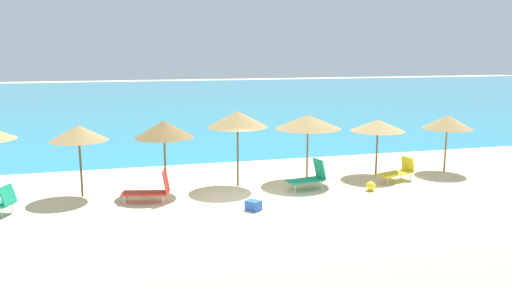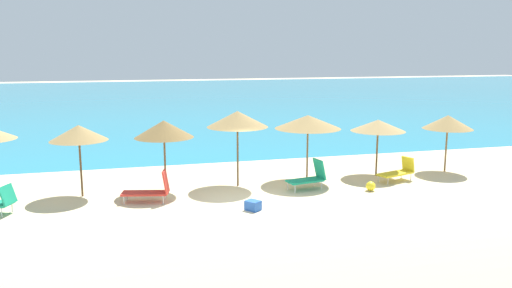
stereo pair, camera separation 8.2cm
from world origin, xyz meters
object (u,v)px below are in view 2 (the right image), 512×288
at_px(beach_umbrella_1, 79,133).
at_px(lounge_chair_3, 310,177).
at_px(cooler_box, 253,205).
at_px(lounge_chair_0, 151,190).
at_px(beach_umbrella_4, 308,122).
at_px(beach_umbrella_6, 448,122).
at_px(lounge_chair_2, 398,171).
at_px(beach_ball, 371,186).
at_px(beach_umbrella_2, 164,129).
at_px(beach_umbrella_3, 237,119).
at_px(beach_umbrella_5, 378,126).

bearing_deg(beach_umbrella_1, lounge_chair_3, -8.47).
bearing_deg(cooler_box, lounge_chair_0, 150.69).
distance_m(beach_umbrella_4, beach_umbrella_6, 6.43).
distance_m(beach_umbrella_1, lounge_chair_2, 12.50).
height_order(beach_umbrella_6, lounge_chair_2, beach_umbrella_6).
relative_size(beach_umbrella_4, cooler_box, 5.71).
height_order(beach_umbrella_6, beach_ball, beach_umbrella_6).
height_order(beach_umbrella_4, beach_umbrella_6, beach_umbrella_4).
xyz_separation_m(lounge_chair_2, cooler_box, (-6.71, -2.25, -0.23)).
distance_m(beach_umbrella_2, beach_umbrella_4, 5.72).
distance_m(beach_umbrella_3, beach_umbrella_4, 2.92).
distance_m(beach_umbrella_4, lounge_chair_0, 6.78).
relative_size(beach_umbrella_2, beach_ball, 7.50).
xyz_separation_m(beach_umbrella_5, beach_ball, (-1.37, -2.16, -1.97)).
bearing_deg(beach_umbrella_1, lounge_chair_2, -4.52).
relative_size(lounge_chair_2, cooler_box, 3.64).
bearing_deg(beach_umbrella_2, lounge_chair_2, -4.87).
bearing_deg(beach_umbrella_6, beach_umbrella_3, -179.96).
bearing_deg(beach_umbrella_2, beach_umbrella_5, 1.83).
bearing_deg(lounge_chair_2, beach_umbrella_5, 3.19).
height_order(beach_umbrella_5, lounge_chair_3, beach_umbrella_5).
distance_m(beach_umbrella_6, lounge_chair_3, 7.11).
bearing_deg(beach_umbrella_5, beach_umbrella_4, -178.19).
bearing_deg(beach_umbrella_5, lounge_chair_0, -170.90).
height_order(beach_umbrella_5, lounge_chair_2, beach_umbrella_5).
relative_size(beach_umbrella_1, beach_ball, 7.26).
xyz_separation_m(lounge_chair_0, beach_ball, (8.13, -0.63, -0.27)).
xyz_separation_m(beach_umbrella_4, cooler_box, (-3.12, -3.23, -2.26)).
bearing_deg(beach_umbrella_1, beach_umbrella_4, 0.03).
xyz_separation_m(beach_umbrella_3, beach_ball, (4.71, -2.00, -2.46)).
xyz_separation_m(beach_umbrella_6, lounge_chair_2, (-2.84, -0.93, -1.79)).
bearing_deg(beach_umbrella_5, beach_umbrella_3, -178.54).
bearing_deg(beach_umbrella_6, beach_ball, -156.57).
distance_m(beach_umbrella_5, beach_ball, 3.22).
xyz_separation_m(beach_umbrella_1, beach_umbrella_2, (3.00, -0.18, 0.05)).
relative_size(beach_umbrella_6, beach_ball, 6.90).
relative_size(beach_umbrella_1, beach_umbrella_5, 1.10).
bearing_deg(cooler_box, beach_umbrella_5, 27.86).
relative_size(beach_umbrella_5, beach_umbrella_6, 0.96).
height_order(beach_umbrella_6, cooler_box, beach_umbrella_6).
bearing_deg(beach_umbrella_2, beach_ball, -13.97).
bearing_deg(beach_umbrella_3, lounge_chair_3, -25.15).
bearing_deg(lounge_chair_0, beach_ball, -81.21).
height_order(beach_umbrella_4, lounge_chair_0, beach_umbrella_4).
distance_m(lounge_chair_2, cooler_box, 7.08).
xyz_separation_m(beach_umbrella_5, lounge_chair_2, (0.41, -1.08, -1.75)).
relative_size(beach_umbrella_4, beach_umbrella_6, 1.08).
xyz_separation_m(beach_umbrella_3, beach_umbrella_5, (6.08, 0.16, -0.50)).
height_order(beach_umbrella_4, beach_ball, beach_umbrella_4).
bearing_deg(beach_umbrella_4, beach_umbrella_2, -178.16).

